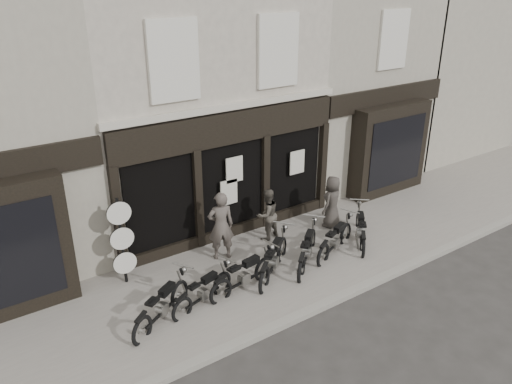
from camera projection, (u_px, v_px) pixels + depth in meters
ground_plane at (293, 282)px, 12.95m from camera, size 90.00×90.00×0.00m
pavement at (273, 265)px, 13.60m from camera, size 30.00×4.20×0.12m
kerb at (326, 304)px, 11.98m from camera, size 30.00×0.25×0.13m
central_building at (180, 87)px, 15.83m from camera, size 7.30×6.22×8.34m
neighbour_right at (330, 69)px, 19.11m from camera, size 5.60×6.73×8.34m
filler_right at (458, 51)px, 23.42m from camera, size 11.00×6.00×8.20m
motorcycle_0 at (162, 308)px, 11.26m from camera, size 1.93×1.35×1.03m
motorcycle_1 at (203, 293)px, 11.84m from camera, size 1.92×0.85×0.95m
motorcycle_2 at (244, 277)px, 12.41m from camera, size 2.16×0.69×1.04m
motorcycle_3 at (274, 261)px, 13.06m from camera, size 1.98×1.61×1.11m
motorcycle_4 at (307, 252)px, 13.50m from camera, size 1.90×1.66×1.09m
motorcycle_5 at (335, 242)px, 14.07m from camera, size 2.03×1.09×1.03m
motorcycle_6 at (360, 231)px, 14.64m from camera, size 1.62×1.80×1.05m
man_left at (221, 226)px, 13.48m from camera, size 0.82×0.66×1.96m
man_centre at (267, 214)px, 14.59m from camera, size 0.82×0.67×1.56m
man_right at (332, 202)px, 15.30m from camera, size 0.93×0.77×1.64m
advert_sign_post at (123, 245)px, 12.32m from camera, size 0.60×0.38×2.45m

